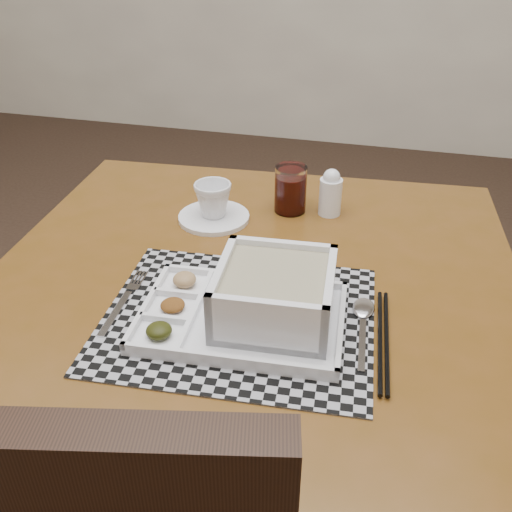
# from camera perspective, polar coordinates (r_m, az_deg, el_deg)

# --- Properties ---
(floor) EXTENTS (5.00, 5.00, 0.00)m
(floor) POSITION_cam_1_polar(r_m,az_deg,el_deg) (1.77, -19.03, -16.86)
(floor) COLOR #312118
(floor) RESTS_ON ground
(dining_table) EXTENTS (1.02, 1.02, 0.71)m
(dining_table) POSITION_cam_1_polar(r_m,az_deg,el_deg) (1.06, -0.55, -5.71)
(dining_table) COLOR #583810
(dining_table) RESTS_ON ground
(placemat) EXTENTS (0.45, 0.39, 0.00)m
(placemat) POSITION_cam_1_polar(r_m,az_deg,el_deg) (0.92, -1.76, -6.19)
(placemat) COLOR #99989F
(placemat) RESTS_ON dining_table
(serving_tray) EXTENTS (0.33, 0.24, 0.10)m
(serving_tray) POSITION_cam_1_polar(r_m,az_deg,el_deg) (0.89, 0.86, -4.58)
(serving_tray) COLOR white
(serving_tray) RESTS_ON placemat
(fork) EXTENTS (0.03, 0.19, 0.00)m
(fork) POSITION_cam_1_polar(r_m,az_deg,el_deg) (0.98, -12.96, -4.31)
(fork) COLOR silver
(fork) RESTS_ON placemat
(spoon) EXTENTS (0.04, 0.18, 0.01)m
(spoon) POSITION_cam_1_polar(r_m,az_deg,el_deg) (0.94, 10.68, -5.62)
(spoon) COLOR silver
(spoon) RESTS_ON placemat
(chopsticks) EXTENTS (0.03, 0.24, 0.01)m
(chopsticks) POSITION_cam_1_polar(r_m,az_deg,el_deg) (0.90, 12.61, -8.12)
(chopsticks) COLOR black
(chopsticks) RESTS_ON placemat
(saucer) EXTENTS (0.15, 0.15, 0.01)m
(saucer) POSITION_cam_1_polar(r_m,az_deg,el_deg) (1.21, -4.23, 3.88)
(saucer) COLOR white
(saucer) RESTS_ON dining_table
(cup) EXTENTS (0.08, 0.08, 0.07)m
(cup) POSITION_cam_1_polar(r_m,az_deg,el_deg) (1.19, -4.31, 5.63)
(cup) COLOR white
(cup) RESTS_ON saucer
(juice_glass) EXTENTS (0.07, 0.07, 0.10)m
(juice_glass) POSITION_cam_1_polar(r_m,az_deg,el_deg) (1.23, 3.47, 6.52)
(juice_glass) COLOR white
(juice_glass) RESTS_ON dining_table
(creamer_bottle) EXTENTS (0.05, 0.05, 0.10)m
(creamer_bottle) POSITION_cam_1_polar(r_m,az_deg,el_deg) (1.22, 7.46, 6.28)
(creamer_bottle) COLOR white
(creamer_bottle) RESTS_ON dining_table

